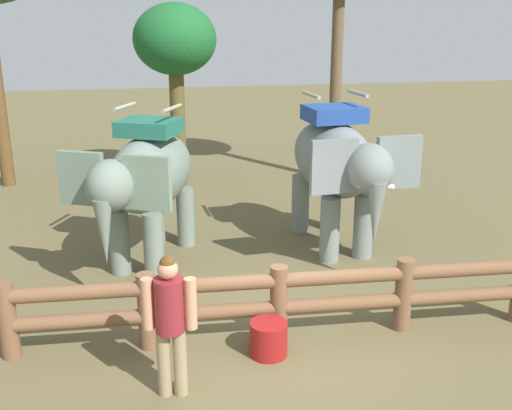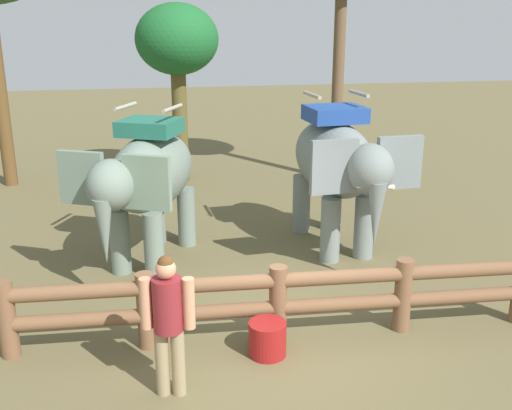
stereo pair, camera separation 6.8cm
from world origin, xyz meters
The scene contains 7 objects.
ground_plane centered at (0.00, 0.00, 0.00)m, with size 60.00×60.00×0.00m, color brown.
log_fence centered at (0.00, 0.04, 0.61)m, with size 7.23×0.60×1.05m.
elephant_near_left centered at (-1.64, 3.03, 1.55)m, with size 2.49×3.26×2.76m.
elephant_center centered at (1.78, 3.11, 1.63)m, with size 1.92×3.38×2.89m.
tourist_woman_in_black centered at (-1.49, -0.98, 1.00)m, with size 0.60×0.39×1.73m.
tree_far_right centered at (-0.73, 8.49, 3.52)m, with size 2.07×2.07×4.52m.
feed_bucket centered at (-0.22, -0.36, 0.23)m, with size 0.49×0.49×0.46m.
Camera 2 is at (-1.63, -7.10, 4.23)m, focal length 42.29 mm.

